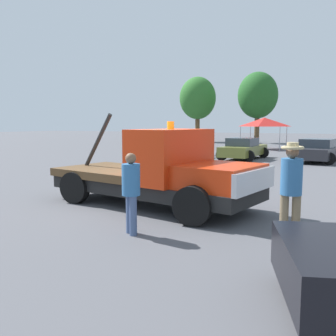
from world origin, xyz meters
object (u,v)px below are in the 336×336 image
at_px(person_at_hood, 131,188).
at_px(parked_car_skyblue, 186,148).
at_px(tow_truck, 162,173).
at_px(parked_car_charcoal, 318,151).
at_px(parked_car_olive, 243,149).
at_px(canopy_tent_red, 264,122).
at_px(person_near_truck, 291,183).
at_px(tree_left, 258,95).
at_px(tree_center, 198,98).
at_px(traffic_cone, 170,176).

bearing_deg(person_at_hood, parked_car_skyblue, 57.38).
distance_m(tow_truck, parked_car_charcoal, 14.94).
relative_size(person_at_hood, parked_car_skyblue, 0.35).
height_order(parked_car_olive, canopy_tent_red, canopy_tent_red).
height_order(tow_truck, person_at_hood, tow_truck).
bearing_deg(person_near_truck, person_at_hood, 93.66).
height_order(tree_left, tree_center, tree_left).
height_order(parked_car_skyblue, parked_car_olive, same).
xyz_separation_m(person_at_hood, tree_left, (-6.46, 36.88, 4.44)).
distance_m(person_at_hood, parked_car_charcoal, 17.28).
height_order(tow_truck, person_near_truck, tow_truck).
height_order(tow_truck, parked_car_skyblue, tow_truck).
height_order(tow_truck, tree_left, tree_left).
bearing_deg(tree_left, parked_car_charcoal, -66.96).
distance_m(canopy_tent_red, tree_left, 10.91).
height_order(parked_car_skyblue, parked_car_charcoal, same).
relative_size(parked_car_charcoal, traffic_cone, 8.90).
distance_m(person_at_hood, parked_car_skyblue, 17.29).
xyz_separation_m(parked_car_skyblue, parked_car_charcoal, (8.00, 0.99, 0.00)).
height_order(tow_truck, canopy_tent_red, canopy_tent_red).
bearing_deg(tow_truck, traffic_cone, 123.61).
relative_size(person_near_truck, tree_center, 0.24).
xyz_separation_m(person_near_truck, parked_car_skyblue, (-8.98, 15.11, -0.45)).
height_order(person_near_truck, parked_car_olive, person_near_truck).
height_order(person_near_truck, tree_left, tree_left).
distance_m(tow_truck, parked_car_olive, 14.36).
height_order(parked_car_skyblue, tree_left, tree_left).
distance_m(person_near_truck, parked_car_skyblue, 17.58).
relative_size(canopy_tent_red, tree_center, 0.43).
bearing_deg(tow_truck, parked_car_charcoal, 90.27).
relative_size(tow_truck, parked_car_charcoal, 1.27).
relative_size(parked_car_olive, tree_left, 0.58).
xyz_separation_m(canopy_tent_red, tree_left, (-3.07, 10.02, 3.04)).
xyz_separation_m(tow_truck, traffic_cone, (-1.71, 3.91, -0.65)).
distance_m(tow_truck, tree_center, 36.66).
bearing_deg(parked_car_skyblue, person_at_hood, -169.37).
bearing_deg(parked_car_charcoal, traffic_cone, 164.92).
bearing_deg(tree_center, person_near_truck, -64.93).
distance_m(parked_car_olive, tree_center, 23.18).
bearing_deg(parked_car_skyblue, canopy_tent_red, -24.12).
xyz_separation_m(person_at_hood, parked_car_skyblue, (-6.09, 16.18, -0.30)).
distance_m(person_near_truck, parked_car_olive, 16.50).
xyz_separation_m(tow_truck, tree_left, (-5.87, 34.43, 4.48)).
xyz_separation_m(parked_car_charcoal, canopy_tent_red, (-5.32, 9.69, 1.70)).
bearing_deg(canopy_tent_red, parked_car_olive, -84.34).
distance_m(parked_car_skyblue, traffic_cone, 10.53).
height_order(person_at_hood, parked_car_charcoal, person_at_hood).
distance_m(person_near_truck, parked_car_charcoal, 16.14).
relative_size(tree_center, traffic_cone, 14.24).
bearing_deg(tree_left, person_near_truck, -75.35).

